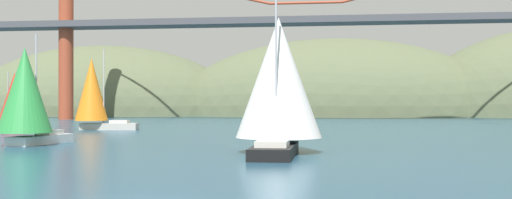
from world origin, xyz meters
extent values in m
ellipsoid|color=#5B6647|center=(5.00, 135.00, 0.00)|extent=(83.03, 44.00, 38.03)
ellipsoid|color=#5B6647|center=(-55.00, 135.00, 0.00)|extent=(74.87, 44.00, 35.90)
cylinder|color=#A34228|center=(-46.45, 95.00, 19.88)|extent=(2.80, 2.80, 39.76)
cube|color=#47474C|center=(0.00, 95.00, 18.27)|extent=(128.89, 6.00, 1.20)
cylinder|color=#A34228|center=(0.00, 95.00, 21.65)|extent=(13.27, 0.50, 0.50)
cube|color=white|center=(-35.95, 54.50, 0.34)|extent=(5.73, 3.56, 0.68)
cube|color=beige|center=(-36.88, 54.91, 0.86)|extent=(2.08, 1.71, 0.36)
cylinder|color=#B2B2B7|center=(-35.44, 54.27, 3.95)|extent=(0.14, 0.14, 6.53)
cone|color=red|center=(-34.30, 53.77, 4.01)|extent=(5.10, 5.10, 6.06)
cube|color=black|center=(2.39, 18.68, 0.35)|extent=(2.57, 8.39, 0.71)
cube|color=beige|center=(2.40, 17.18, 0.89)|extent=(1.91, 2.70, 0.36)
cylinder|color=#B2B2B7|center=(2.38, 19.52, 5.60)|extent=(0.14, 0.14, 9.78)
cone|color=white|center=(2.36, 21.36, 5.01)|extent=(5.78, 5.78, 8.01)
cube|color=#B7B2A8|center=(-21.40, 52.65, 0.41)|extent=(7.04, 2.39, 0.82)
cube|color=beige|center=(-20.16, 52.75, 1.00)|extent=(2.32, 1.58, 0.36)
cylinder|color=#B2B2B7|center=(-22.09, 52.60, 5.30)|extent=(0.14, 0.14, 8.97)
cone|color=orange|center=(-23.61, 52.48, 4.93)|extent=(4.25, 4.25, 7.62)
cube|color=white|center=(-17.44, 27.40, 0.35)|extent=(2.81, 6.64, 0.71)
cube|color=beige|center=(-17.26, 28.54, 0.89)|extent=(1.70, 2.25, 0.36)
cylinder|color=#B2B2B7|center=(-17.53, 26.77, 4.74)|extent=(0.14, 0.14, 8.07)
cone|color=green|center=(-17.75, 25.37, 4.30)|extent=(4.76, 4.76, 6.60)
camera|label=1|loc=(6.49, -20.00, 3.37)|focal=43.89mm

